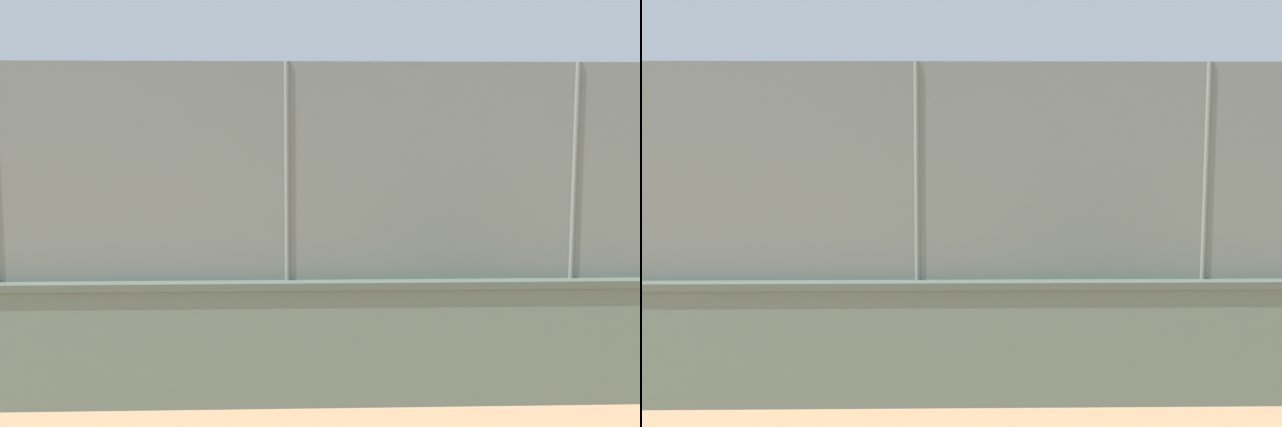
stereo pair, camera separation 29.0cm
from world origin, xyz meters
TOP-DOWN VIEW (x-y plane):
  - ground_plane at (0.00, 0.00)m, footprint 260.00×260.00m
  - perimeter_wall at (-2.49, 13.02)m, footprint 25.49×1.06m
  - fence_panel_on_wall at (-2.49, 13.02)m, footprint 25.04×0.69m
  - player_baseline_waiting at (3.72, -0.63)m, footprint 0.80×1.11m
  - player_crossing_court at (1.20, -1.81)m, footprint 0.73×0.94m
  - player_foreground_swinging at (-0.83, 3.29)m, footprint 1.24×0.72m
  - sports_ball at (4.95, 0.25)m, footprint 0.09×0.09m

SIDE VIEW (x-z plane):
  - ground_plane at x=0.00m, z-range 0.00..0.00m
  - sports_ball at x=4.95m, z-range 0.00..0.09m
  - perimeter_wall at x=-2.49m, z-range 0.01..1.40m
  - player_baseline_waiting at x=3.72m, z-range 0.13..1.64m
  - player_foreground_swinging at x=-0.83m, z-range 0.13..1.66m
  - player_crossing_court at x=1.20m, z-range 0.13..1.69m
  - fence_panel_on_wall at x=-2.49m, z-range 1.39..3.74m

